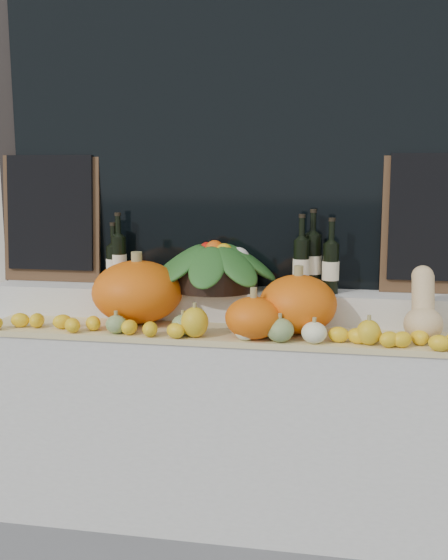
# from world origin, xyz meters

# --- Properties ---
(storefront_facade) EXTENTS (7.00, 0.94, 4.50)m
(storefront_facade) POSITION_xyz_m (0.00, 2.25, 2.25)
(storefront_facade) COLOR beige
(storefront_facade) RESTS_ON ground
(display_sill) EXTENTS (2.30, 0.55, 0.88)m
(display_sill) POSITION_xyz_m (0.00, 1.52, 0.44)
(display_sill) COLOR silver
(display_sill) RESTS_ON ground
(rear_tier) EXTENTS (2.30, 0.25, 0.16)m
(rear_tier) POSITION_xyz_m (0.00, 1.68, 0.96)
(rear_tier) COLOR silver
(rear_tier) RESTS_ON display_sill
(straw_bedding) EXTENTS (2.10, 0.32, 0.02)m
(straw_bedding) POSITION_xyz_m (0.00, 1.40, 0.89)
(straw_bedding) COLOR tan
(straw_bedding) RESTS_ON display_sill
(pumpkin_left) EXTENTS (0.52, 0.52, 0.28)m
(pumpkin_left) POSITION_xyz_m (-0.40, 1.50, 1.05)
(pumpkin_left) COLOR orange
(pumpkin_left) RESTS_ON straw_bedding
(pumpkin_right) EXTENTS (0.34, 0.34, 0.25)m
(pumpkin_right) POSITION_xyz_m (0.32, 1.44, 1.03)
(pumpkin_right) COLOR orange
(pumpkin_right) RESTS_ON straw_bedding
(pumpkin_center) EXTENTS (0.30, 0.30, 0.17)m
(pumpkin_center) POSITION_xyz_m (0.15, 1.31, 0.99)
(pumpkin_center) COLOR orange
(pumpkin_center) RESTS_ON straw_bedding
(butternut_squash) EXTENTS (0.16, 0.21, 0.30)m
(butternut_squash) POSITION_xyz_m (0.82, 1.41, 1.03)
(butternut_squash) COLOR #DBB681
(butternut_squash) RESTS_ON straw_bedding
(decorative_gourds) EXTENTS (1.13, 0.14, 0.15)m
(decorative_gourds) POSITION_xyz_m (0.11, 1.29, 0.95)
(decorative_gourds) COLOR #2C601D
(decorative_gourds) RESTS_ON straw_bedding
(lemon_heap) EXTENTS (2.20, 0.16, 0.06)m
(lemon_heap) POSITION_xyz_m (0.00, 1.29, 0.94)
(lemon_heap) COLOR yellow
(lemon_heap) RESTS_ON straw_bedding
(produce_bowl) EXTENTS (0.62, 0.62, 0.24)m
(produce_bowl) POSITION_xyz_m (-0.08, 1.66, 1.15)
(produce_bowl) COLOR black
(produce_bowl) RESTS_ON rear_tier
(wine_bottle_far_left) EXTENTS (0.08, 0.08, 0.35)m
(wine_bottle_far_left) POSITION_xyz_m (-0.55, 1.68, 1.16)
(wine_bottle_far_left) COLOR black
(wine_bottle_far_left) RESTS_ON rear_tier
(wine_bottle_near_left) EXTENTS (0.08, 0.08, 0.30)m
(wine_bottle_near_left) POSITION_xyz_m (-0.58, 1.69, 1.14)
(wine_bottle_near_left) COLOR black
(wine_bottle_near_left) RESTS_ON rear_tier
(wine_bottle_tall) EXTENTS (0.08, 0.08, 0.37)m
(wine_bottle_tall) POSITION_xyz_m (0.37, 1.71, 1.17)
(wine_bottle_tall) COLOR black
(wine_bottle_tall) RESTS_ON rear_tier
(wine_bottle_near_right) EXTENTS (0.08, 0.08, 0.35)m
(wine_bottle_near_right) POSITION_xyz_m (0.32, 1.65, 1.16)
(wine_bottle_near_right) COLOR black
(wine_bottle_near_right) RESTS_ON rear_tier
(wine_bottle_far_right) EXTENTS (0.08, 0.08, 0.34)m
(wine_bottle_far_right) POSITION_xyz_m (0.45, 1.65, 1.16)
(wine_bottle_far_right) COLOR black
(wine_bottle_far_right) RESTS_ON rear_tier
(chalkboard_left) EXTENTS (0.50, 0.08, 0.62)m
(chalkboard_left) POSITION_xyz_m (-0.92, 1.74, 1.36)
(chalkboard_left) COLOR #4C331E
(chalkboard_left) RESTS_ON rear_tier
(chalkboard_right) EXTENTS (0.50, 0.08, 0.62)m
(chalkboard_right) POSITION_xyz_m (0.92, 1.74, 1.36)
(chalkboard_right) COLOR #4C331E
(chalkboard_right) RESTS_ON rear_tier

